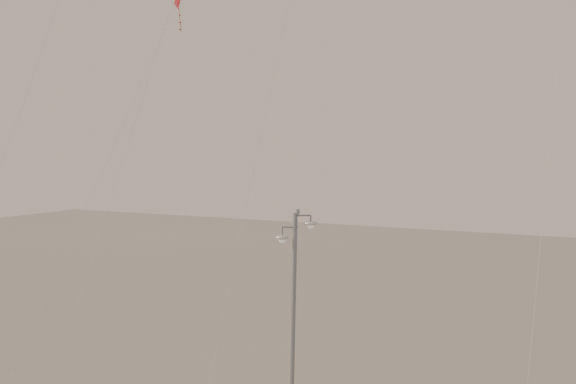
% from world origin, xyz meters
% --- Properties ---
extents(street_lamp, '(1.49, 1.03, 9.73)m').
position_xyz_m(street_lamp, '(2.37, 3.80, 5.19)').
color(street_lamp, gray).
rests_on(street_lamp, ground).
extents(kite_3, '(3.37, 9.57, 18.95)m').
position_xyz_m(kite_3, '(-6.13, 4.52, 13.57)').
color(kite_3, maroon).
rests_on(kite_3, ground).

